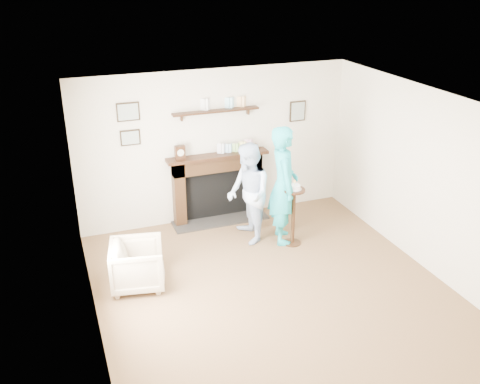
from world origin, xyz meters
name	(u,v)px	position (x,y,z in m)	size (l,w,h in m)	color
ground	(276,294)	(0.00, 0.00, 0.00)	(5.00, 5.00, 0.00)	brown
room_shell	(258,161)	(0.00, 0.69, 1.62)	(4.54, 5.02, 2.52)	beige
armchair	(139,285)	(-1.64, 0.84, 0.00)	(0.67, 0.69, 0.63)	tan
man	(248,239)	(0.20, 1.52, 0.00)	(0.76, 0.59, 1.56)	#A3B2CC
woman	(281,239)	(0.70, 1.35, 0.00)	(0.67, 0.44, 1.83)	#20A9B7
pedestal_table	(294,206)	(0.79, 1.17, 0.64)	(0.33, 0.33, 1.04)	black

